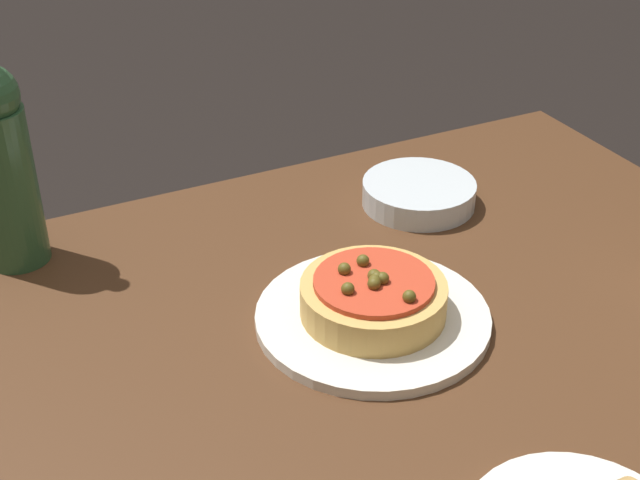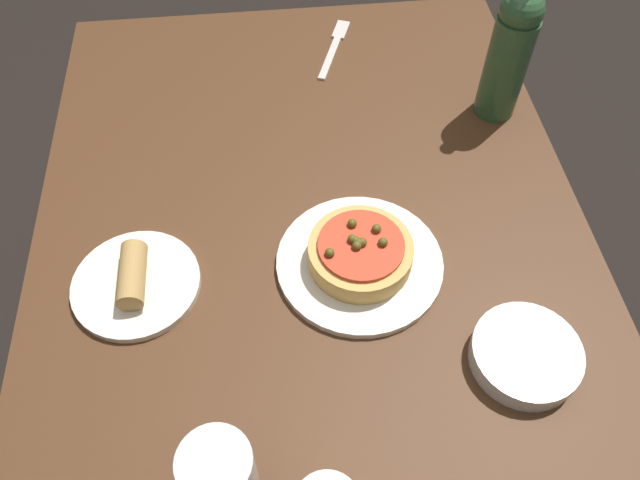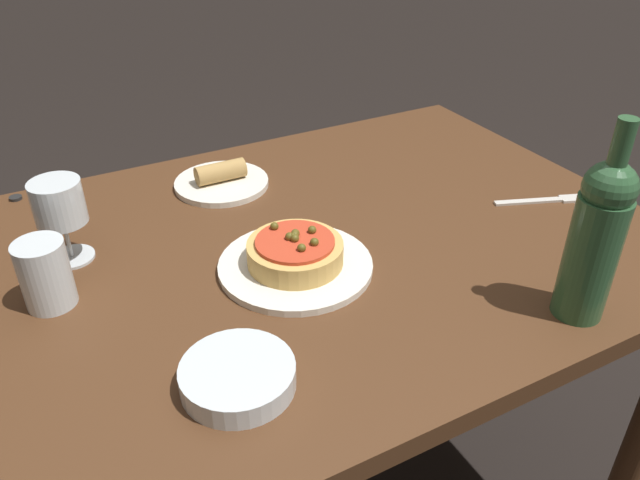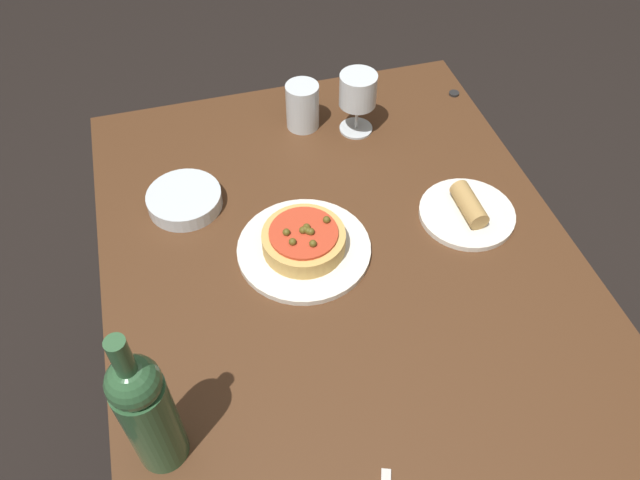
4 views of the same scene
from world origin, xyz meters
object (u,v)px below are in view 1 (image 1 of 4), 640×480
Objects in this scene: dinner_plate at (373,317)px; wine_bottle at (0,160)px; pizza at (373,297)px; dining_table at (334,450)px; side_bowl at (419,193)px.

dinner_plate is 0.45m from wine_bottle.
pizza is at bearing -43.14° from wine_bottle.
side_bowl is at bearing 45.62° from dining_table.
wine_bottle reaches higher than dining_table.
wine_bottle reaches higher than side_bowl.
pizza reaches higher than side_bowl.
dinner_plate is at bearing 39.50° from dining_table.
dinner_plate is at bearing -43.12° from wine_bottle.
pizza is (-0.00, -0.00, 0.03)m from dinner_plate.
wine_bottle is (-0.32, 0.30, 0.10)m from pizza.
side_bowl is at bearing 47.91° from dinner_plate.
wine_bottle is (-0.32, 0.30, 0.12)m from dinner_plate.
pizza is 0.27m from side_bowl.
dinner_plate is 0.03m from pizza.
dining_table is 3.95× the size of wine_bottle.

